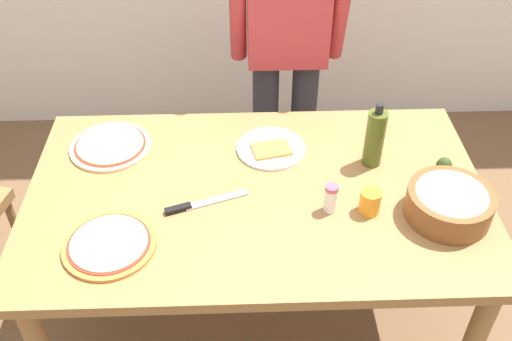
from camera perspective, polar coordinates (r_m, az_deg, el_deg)
ground at (r=2.59m, az=0.04°, el=-14.58°), size 8.00×8.00×0.00m
dining_table at (r=2.08m, az=0.05°, el=-3.86°), size 1.60×0.96×0.76m
person_cook at (r=2.55m, az=3.11°, el=12.66°), size 0.49×0.25×1.62m
pizza_raw_on_board at (r=2.26m, az=-14.16°, el=2.38°), size 0.31×0.31×0.02m
pizza_cooked_on_tray at (r=1.88m, az=-14.27°, el=-7.07°), size 0.30×0.30×0.02m
plate_with_slice at (r=2.19m, az=1.49°, el=2.18°), size 0.26×0.26×0.02m
popcorn_bowl at (r=1.99m, az=18.55°, el=-2.94°), size 0.28×0.28×0.11m
olive_oil_bottle at (r=2.11m, az=11.63°, el=3.17°), size 0.07×0.07×0.26m
cup_orange at (r=1.95m, az=11.17°, el=-3.03°), size 0.07×0.07×0.08m
salt_shaker at (r=1.92m, az=7.38°, el=-2.73°), size 0.04×0.04×0.11m
chef_knife at (r=1.96m, az=-5.90°, el=-3.36°), size 0.28×0.12×0.02m
avocado at (r=2.17m, az=18.02°, el=0.41°), size 0.06×0.06×0.07m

